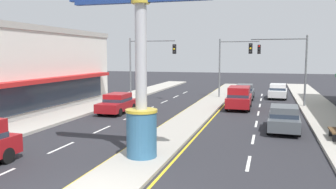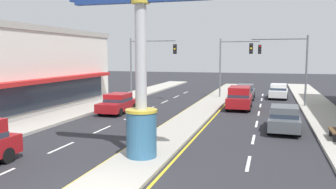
{
  "view_description": "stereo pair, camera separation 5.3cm",
  "coord_description": "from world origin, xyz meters",
  "px_view_note": "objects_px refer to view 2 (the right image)",
  "views": [
    {
      "loc": [
        5.22,
        -9.91,
        4.55
      ],
      "look_at": [
        0.46,
        6.55,
        2.6
      ],
      "focal_mm": 37.48,
      "sensor_mm": 36.0,
      "label": 1
    },
    {
      "loc": [
        5.27,
        -9.89,
        4.55
      ],
      "look_at": [
        0.46,
        6.55,
        2.6
      ],
      "focal_mm": 37.48,
      "sensor_mm": 36.0,
      "label": 2
    }
  ],
  "objects_px": {
    "sedan_kerb_right": "(118,103)",
    "sedan_far_left_oncoming": "(284,118)",
    "traffic_light_left_side": "(147,58)",
    "traffic_light_median_far": "(235,58)",
    "sedan_mid_left_lane": "(279,91)",
    "traffic_light_right_side": "(285,58)",
    "district_sign": "(141,66)",
    "storefront_left": "(6,69)",
    "sedan_near_right_lane": "(245,91)",
    "suv_near_left_lane": "(240,97)"
  },
  "relations": [
    {
      "from": "sedan_far_left_oncoming",
      "to": "sedan_kerb_right",
      "type": "height_order",
      "value": "same"
    },
    {
      "from": "district_sign",
      "to": "suv_near_left_lane",
      "type": "height_order",
      "value": "district_sign"
    },
    {
      "from": "sedan_kerb_right",
      "to": "sedan_far_left_oncoming",
      "type": "bearing_deg",
      "value": -14.9
    },
    {
      "from": "district_sign",
      "to": "traffic_light_median_far",
      "type": "bearing_deg",
      "value": 85.71
    },
    {
      "from": "sedan_near_right_lane",
      "to": "sedan_far_left_oncoming",
      "type": "relative_size",
      "value": 0.99
    },
    {
      "from": "storefront_left",
      "to": "sedan_kerb_right",
      "type": "bearing_deg",
      "value": 4.9
    },
    {
      "from": "district_sign",
      "to": "storefront_left",
      "type": "relative_size",
      "value": 0.42
    },
    {
      "from": "sedan_near_right_lane",
      "to": "sedan_mid_left_lane",
      "type": "height_order",
      "value": "same"
    },
    {
      "from": "sedan_near_right_lane",
      "to": "sedan_kerb_right",
      "type": "xyz_separation_m",
      "value": [
        -9.0,
        -11.71,
        0.0
      ]
    },
    {
      "from": "district_sign",
      "to": "suv_near_left_lane",
      "type": "bearing_deg",
      "value": 79.71
    },
    {
      "from": "sedan_far_left_oncoming",
      "to": "sedan_near_right_lane",
      "type": "bearing_deg",
      "value": 102.42
    },
    {
      "from": "storefront_left",
      "to": "traffic_light_left_side",
      "type": "height_order",
      "value": "storefront_left"
    },
    {
      "from": "sedan_near_right_lane",
      "to": "sedan_far_left_oncoming",
      "type": "xyz_separation_m",
      "value": [
        3.3,
        -14.98,
        0.0
      ]
    },
    {
      "from": "traffic_light_right_side",
      "to": "traffic_light_median_far",
      "type": "relative_size",
      "value": 1.0
    },
    {
      "from": "traffic_light_right_side",
      "to": "traffic_light_median_far",
      "type": "height_order",
      "value": "same"
    },
    {
      "from": "traffic_light_left_side",
      "to": "storefront_left",
      "type": "bearing_deg",
      "value": -137.49
    },
    {
      "from": "sedan_far_left_oncoming",
      "to": "traffic_light_median_far",
      "type": "bearing_deg",
      "value": 106.52
    },
    {
      "from": "traffic_light_right_side",
      "to": "sedan_mid_left_lane",
      "type": "height_order",
      "value": "traffic_light_right_side"
    },
    {
      "from": "district_sign",
      "to": "storefront_left",
      "type": "bearing_deg",
      "value": 147.14
    },
    {
      "from": "traffic_light_left_side",
      "to": "suv_near_left_lane",
      "type": "relative_size",
      "value": 1.34
    },
    {
      "from": "traffic_light_left_side",
      "to": "sedan_near_right_lane",
      "type": "relative_size",
      "value": 1.44
    },
    {
      "from": "suv_near_left_lane",
      "to": "sedan_kerb_right",
      "type": "bearing_deg",
      "value": -152.58
    },
    {
      "from": "sedan_kerb_right",
      "to": "traffic_light_left_side",
      "type": "bearing_deg",
      "value": 92.1
    },
    {
      "from": "traffic_light_right_side",
      "to": "sedan_mid_left_lane",
      "type": "distance_m",
      "value": 7.19
    },
    {
      "from": "storefront_left",
      "to": "sedan_mid_left_lane",
      "type": "xyz_separation_m",
      "value": [
        21.97,
        13.98,
        -2.58
      ]
    },
    {
      "from": "traffic_light_median_far",
      "to": "sedan_mid_left_lane",
      "type": "height_order",
      "value": "traffic_light_median_far"
    },
    {
      "from": "traffic_light_left_side",
      "to": "suv_near_left_lane",
      "type": "bearing_deg",
      "value": -18.46
    },
    {
      "from": "sedan_mid_left_lane",
      "to": "district_sign",
      "type": "bearing_deg",
      "value": -104.25
    },
    {
      "from": "traffic_light_median_far",
      "to": "traffic_light_left_side",
      "type": "bearing_deg",
      "value": -154.18
    },
    {
      "from": "sedan_near_right_lane",
      "to": "suv_near_left_lane",
      "type": "distance_m",
      "value": 7.04
    },
    {
      "from": "district_sign",
      "to": "sedan_near_right_lane",
      "type": "relative_size",
      "value": 1.9
    },
    {
      "from": "storefront_left",
      "to": "sedan_near_right_lane",
      "type": "xyz_separation_m",
      "value": [
        18.67,
        12.54,
        -2.58
      ]
    },
    {
      "from": "district_sign",
      "to": "traffic_light_median_far",
      "type": "height_order",
      "value": "district_sign"
    },
    {
      "from": "sedan_mid_left_lane",
      "to": "sedan_far_left_oncoming",
      "type": "relative_size",
      "value": 1.01
    },
    {
      "from": "storefront_left",
      "to": "traffic_light_right_side",
      "type": "height_order",
      "value": "storefront_left"
    },
    {
      "from": "traffic_light_left_side",
      "to": "sedan_mid_left_lane",
      "type": "bearing_deg",
      "value": 23.16
    },
    {
      "from": "traffic_light_left_side",
      "to": "traffic_light_median_far",
      "type": "xyz_separation_m",
      "value": [
        8.14,
        3.94,
        -0.05
      ]
    },
    {
      "from": "district_sign",
      "to": "traffic_light_right_side",
      "type": "distance_m",
      "value": 19.03
    },
    {
      "from": "traffic_light_right_side",
      "to": "sedan_kerb_right",
      "type": "relative_size",
      "value": 1.44
    },
    {
      "from": "sedan_near_right_lane",
      "to": "suv_near_left_lane",
      "type": "bearing_deg",
      "value": -89.99
    },
    {
      "from": "traffic_light_median_far",
      "to": "sedan_mid_left_lane",
      "type": "distance_m",
      "value": 5.78
    },
    {
      "from": "storefront_left",
      "to": "suv_near_left_lane",
      "type": "xyz_separation_m",
      "value": [
        18.67,
        5.5,
        -2.39
      ]
    },
    {
      "from": "traffic_light_right_side",
      "to": "traffic_light_median_far",
      "type": "distance_m",
      "value": 6.78
    },
    {
      "from": "sedan_kerb_right",
      "to": "sedan_mid_left_lane",
      "type": "bearing_deg",
      "value": 46.92
    },
    {
      "from": "traffic_light_right_side",
      "to": "storefront_left",
      "type": "bearing_deg",
      "value": -160.94
    },
    {
      "from": "district_sign",
      "to": "sedan_kerb_right",
      "type": "xyz_separation_m",
      "value": [
        -6.15,
        11.05,
        -3.28
      ]
    },
    {
      "from": "sedan_near_right_lane",
      "to": "sedan_mid_left_lane",
      "type": "xyz_separation_m",
      "value": [
        3.3,
        1.45,
        0.0
      ]
    },
    {
      "from": "sedan_mid_left_lane",
      "to": "suv_near_left_lane",
      "type": "bearing_deg",
      "value": -111.23
    },
    {
      "from": "storefront_left",
      "to": "traffic_light_median_far",
      "type": "bearing_deg",
      "value": 35.59
    },
    {
      "from": "district_sign",
      "to": "traffic_light_left_side",
      "type": "height_order",
      "value": "district_sign"
    }
  ]
}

